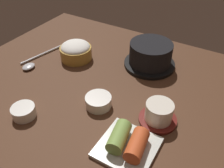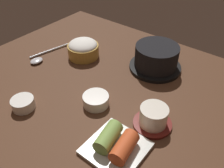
{
  "view_description": "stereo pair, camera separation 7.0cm",
  "coord_description": "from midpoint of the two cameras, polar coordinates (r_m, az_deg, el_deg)",
  "views": [
    {
      "loc": [
        29.96,
        -49.01,
        49.22
      ],
      "look_at": [
        2.0,
        -2.0,
        5.0
      ],
      "focal_mm": 37.97,
      "sensor_mm": 36.0,
      "label": 1
    },
    {
      "loc": [
        35.76,
        -45.04,
        49.22
      ],
      "look_at": [
        2.0,
        -2.0,
        5.0
      ],
      "focal_mm": 37.97,
      "sensor_mm": 36.0,
      "label": 2
    }
  ],
  "objects": [
    {
      "name": "kimchi_plate",
      "position": [
        0.56,
        4.67,
        -14.49
      ],
      "size": [
        13.2,
        13.2,
        4.96
      ],
      "color": "silver",
      "rests_on": "dining_table"
    },
    {
      "name": "rice_bowl",
      "position": [
        0.87,
        -4.66,
        8.47
      ],
      "size": [
        11.29,
        11.29,
        6.59
      ],
      "color": "#B78C38",
      "rests_on": "dining_table"
    },
    {
      "name": "tea_cup_with_saucer",
      "position": [
        0.62,
        13.14,
        -7.98
      ],
      "size": [
        10.14,
        10.14,
        5.87
      ],
      "color": "maroon",
      "rests_on": "dining_table"
    },
    {
      "name": "spoon",
      "position": [
        0.9,
        -14.38,
        6.28
      ],
      "size": [
        6.23,
        19.59,
        1.35
      ],
      "color": "#B7B7BC",
      "rests_on": "dining_table"
    },
    {
      "name": "stone_pot",
      "position": [
        0.82,
        13.05,
        6.11
      ],
      "size": [
        17.66,
        17.66,
        8.58
      ],
      "color": "black",
      "rests_on": "dining_table"
    },
    {
      "name": "side_bowl_near",
      "position": [
        0.69,
        -17.98,
        -4.55
      ],
      "size": [
        6.38,
        6.38,
        3.08
      ],
      "color": "white",
      "rests_on": "dining_table"
    },
    {
      "name": "dining_table",
      "position": [
        0.75,
        2.42,
        -1.14
      ],
      "size": [
        100.0,
        76.0,
        2.0
      ],
      "primitive_type": "cube",
      "color": "#4C2D1C",
      "rests_on": "ground"
    },
    {
      "name": "banchan_cup_center",
      "position": [
        0.67,
        -0.91,
        -3.95
      ],
      "size": [
        7.44,
        7.44,
        3.14
      ],
      "color": "white",
      "rests_on": "dining_table"
    }
  ]
}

